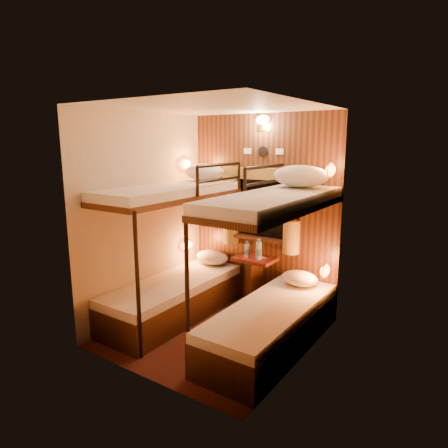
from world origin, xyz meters
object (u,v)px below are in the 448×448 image
Objects in this scene: bunk_left at (174,272)px; bunk_right at (272,295)px; table at (254,276)px; bottle_left at (247,251)px; bottle_right at (259,251)px.

bunk_left and bunk_right have the same top height.
bunk_right reaches higher than table.
bottle_left is at bearing -141.25° from table.
bunk_left is 1.00× the size of bunk_right.
bunk_right is 1.02m from table.
table is (0.65, 0.78, -0.14)m from bunk_left.
table is (-0.65, 0.78, -0.14)m from bunk_right.
bunk_right is 2.90× the size of table.
bunk_left reaches higher than table.
bottle_right reaches higher than bottle_left.
bottle_left reaches higher than table.
bottle_left is at bearing -178.26° from bottle_right.
bunk_right reaches higher than bottle_left.
bottle_right is (-0.56, 0.73, 0.21)m from bunk_right.
bottle_right is at bearing -31.79° from table.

